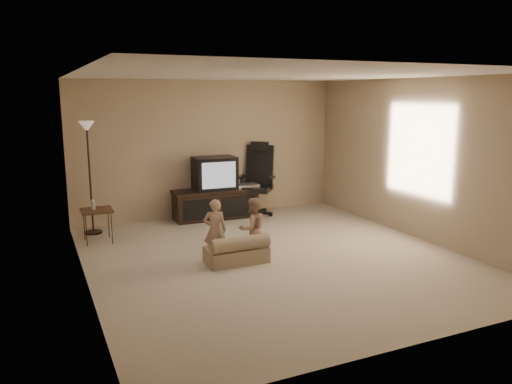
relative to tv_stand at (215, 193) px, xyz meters
The scene contains 9 objects.
floor 2.54m from the tv_stand, 90.52° to the right, with size 5.50×5.50×0.00m, color #B6A791.
room_shell 2.70m from the tv_stand, 90.52° to the right, with size 5.50×5.50×5.50m.
tv_stand is the anchor object (origin of this frame).
office_chair 0.82m from the tv_stand, ahead, with size 0.89×0.89×1.37m.
side_table 2.28m from the tv_stand, 162.57° to the right, with size 0.47×0.47×0.69m.
floor_lamp 2.36m from the tv_stand, behind, with size 0.28×0.28×1.83m.
child_sofa 2.58m from the tv_stand, 103.21° to the right, with size 0.82×0.46×0.40m.
toddler_left 2.42m from the tv_stand, 109.90° to the right, with size 0.32×0.23×0.87m, color tan.
toddler_right 2.41m from the tv_stand, 97.54° to the right, with size 0.42×0.23×0.86m, color tan.
Camera 1 is at (-2.99, -5.98, 2.26)m, focal length 35.00 mm.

